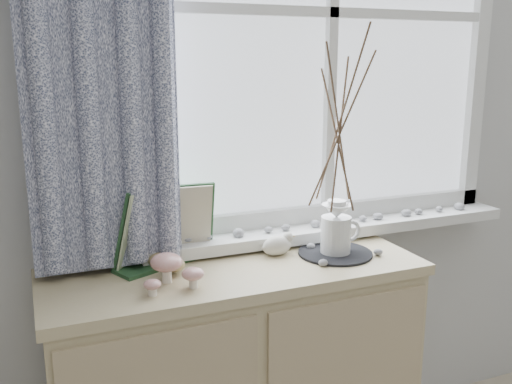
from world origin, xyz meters
The scene contains 7 objects.
botanical_book centered at (-0.35, 1.84, 0.98)m, with size 0.38×0.13×0.27m, color #214525, non-canonical shape.
toadstool_cluster centered at (-0.37, 1.69, 0.90)m, with size 0.18×0.15×0.09m.
wooden_eggs centered at (-0.36, 1.80, 0.88)m, with size 0.10×0.11×0.07m.
songbird_figurine centered at (0.02, 1.81, 0.89)m, with size 0.14×0.06×0.07m, color beige, non-canonical shape.
crocheted_doily centered at (0.20, 1.74, 0.85)m, with size 0.25×0.25×0.01m, color black.
twig_pitcher centered at (0.20, 1.74, 1.29)m, with size 0.28×0.28×0.76m.
sideboard_pebbles centered at (0.15, 1.75, 0.86)m, with size 0.33×0.23×0.02m.
Camera 1 is at (-0.74, 0.16, 1.49)m, focal length 40.00 mm.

